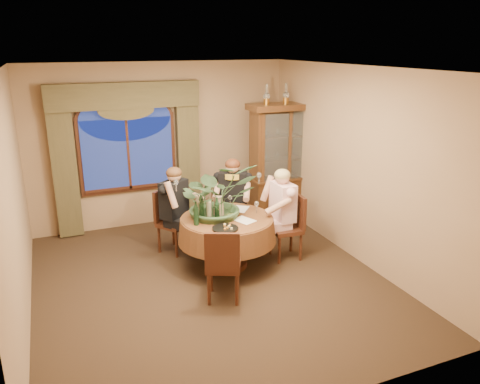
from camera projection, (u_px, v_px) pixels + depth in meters
name	position (u px, v px, depth m)	size (l,w,h in m)	color
floor	(211.00, 281.00, 6.34)	(5.00, 5.00, 0.00)	black
wall_back	(162.00, 145.00, 8.11)	(4.50, 4.50, 0.00)	#947455
wall_right	(356.00, 165.00, 6.74)	(5.00, 5.00, 0.00)	#947455
ceiling	(206.00, 68.00, 5.49)	(5.00, 5.00, 0.00)	white
window	(128.00, 154.00, 7.86)	(1.62, 0.10, 1.32)	navy
arched_transom	(125.00, 107.00, 7.63)	(1.60, 0.06, 0.44)	navy
drapery_left	(64.00, 168.00, 7.48)	(0.38, 0.14, 2.32)	#443E25
drapery_right	(188.00, 156.00, 8.23)	(0.38, 0.14, 2.32)	#443E25
swag_valance	(125.00, 96.00, 7.50)	(2.45, 0.16, 0.42)	#443E25
dining_table	(227.00, 242.00, 6.67)	(1.39, 1.39, 0.75)	maroon
china_cabinet	(284.00, 163.00, 8.29)	(1.30, 0.52, 2.10)	#3A2214
oil_lamp_left	(267.00, 94.00, 7.79)	(0.11, 0.11, 0.34)	#A5722D
oil_lamp_center	(286.00, 93.00, 7.92)	(0.11, 0.11, 0.34)	#A5722D
oil_lamp_right	(305.00, 92.00, 8.05)	(0.11, 0.11, 0.34)	#A5722D
chair_right	(286.00, 228.00, 6.91)	(0.42, 0.42, 0.96)	black
chair_back_right	(225.00, 212.00, 7.56)	(0.42, 0.42, 0.96)	black
chair_back	(174.00, 222.00, 7.13)	(0.42, 0.42, 0.96)	black
chair_front_left	(223.00, 263.00, 5.79)	(0.42, 0.42, 0.96)	black
person_pink	(282.00, 213.00, 6.92)	(0.49, 0.45, 1.36)	beige
person_back	(175.00, 210.00, 7.04)	(0.49, 0.45, 1.36)	black
person_scarf	(233.00, 200.00, 7.46)	(0.49, 0.45, 1.38)	black
stoneware_vase	(219.00, 206.00, 6.57)	(0.16, 0.16, 0.29)	#8B735E
centerpiece_plant	(217.00, 170.00, 6.44)	(1.08, 1.20, 0.94)	#335030
olive_bowl	(231.00, 216.00, 6.52)	(0.15, 0.15, 0.05)	#4F5F32
cheese_platter	(225.00, 228.00, 6.13)	(0.34, 0.34, 0.02)	black
wine_bottle_0	(201.00, 204.00, 6.58)	(0.07, 0.07, 0.33)	black
wine_bottle_1	(217.00, 209.00, 6.40)	(0.07, 0.07, 0.33)	black
wine_bottle_2	(198.00, 207.00, 6.47)	(0.07, 0.07, 0.33)	tan
wine_bottle_3	(202.00, 210.00, 6.37)	(0.07, 0.07, 0.33)	black
wine_bottle_4	(209.00, 207.00, 6.47)	(0.07, 0.07, 0.33)	tan
wine_bottle_5	(196.00, 213.00, 6.24)	(0.07, 0.07, 0.33)	black
tasting_paper_0	(244.00, 220.00, 6.44)	(0.21, 0.30, 0.00)	white
tasting_paper_1	(240.00, 209.00, 6.88)	(0.21, 0.30, 0.00)	white
wine_glass_person_pink	(257.00, 207.00, 6.71)	(0.07, 0.07, 0.18)	silver
wine_glass_person_back	(200.00, 206.00, 6.76)	(0.07, 0.07, 0.18)	silver
wine_glass_person_scarf	(230.00, 201.00, 6.97)	(0.07, 0.07, 0.18)	silver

